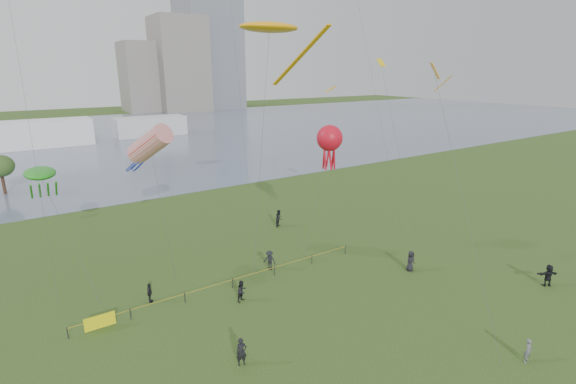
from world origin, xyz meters
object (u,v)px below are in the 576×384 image
fence (157,304)px  kite_stingray (270,28)px  kite_flyer (528,351)px  kite_octopus (330,139)px

fence → kite_stingray: 22.98m
kite_stingray → kite_flyer: bearing=-96.5°
kite_flyer → kite_stingray: kite_stingray is taller
kite_flyer → kite_octopus: 22.24m
kite_stingray → kite_octopus: bearing=-29.8°
fence → kite_flyer: size_ratio=15.50×
kite_flyer → kite_stingray: (-5.48, 20.61, 19.44)m
kite_flyer → kite_octopus: bearing=80.9°
kite_flyer → kite_stingray: size_ratio=0.08×
fence → kite_stingray: (11.58, 2.73, 19.66)m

